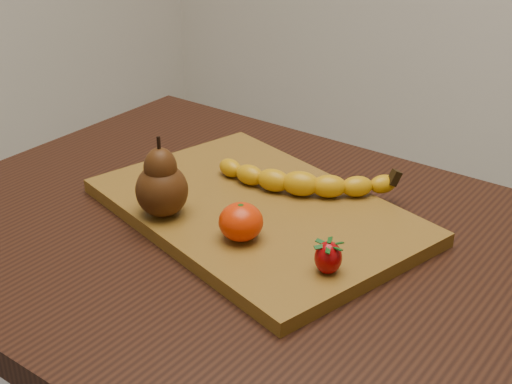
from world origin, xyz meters
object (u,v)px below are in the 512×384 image
Objects in this scene: mandarin at (241,222)px; table at (264,300)px; pear at (161,177)px; cutting_board at (256,211)px.

table is at bearing 81.95° from mandarin.
pear is at bearing -158.21° from table.
pear is 0.13m from mandarin.
pear is at bearing -117.97° from cutting_board.
cutting_board reaches higher than table.
mandarin is at bearing -50.98° from cutting_board.
table is at bearing 21.79° from pear.
mandarin is at bearing -98.05° from table.
mandarin is at bearing 4.93° from pear.
table is 2.22× the size of cutting_board.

